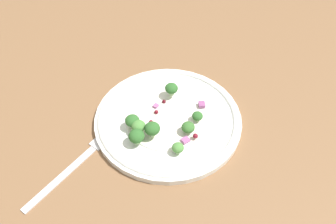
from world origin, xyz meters
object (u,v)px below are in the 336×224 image
object	(u,v)px
plate	(168,119)
broccoli_floret_1	(178,148)
broccoli_floret_0	(138,126)
broccoli_floret_2	(132,121)
fork	(74,165)

from	to	relation	value
plate	broccoli_floret_1	distance (cm)	8.22
broccoli_floret_0	plate	bearing A→B (deg)	-156.83
plate	broccoli_floret_0	bearing A→B (deg)	23.17
broccoli_floret_2	fork	xyz separation A→B (cm)	(10.77, 5.15, -2.82)
broccoli_floret_1	broccoli_floret_2	bearing A→B (deg)	-46.75
broccoli_floret_0	broccoli_floret_1	bearing A→B (deg)	135.70
broccoli_floret_0	fork	size ratio (longest dim) A/B	0.17
broccoli_floret_0	broccoli_floret_2	xyz separation A→B (cm)	(0.87, -1.42, 0.06)
plate	broccoli_floret_2	world-z (taller)	broccoli_floret_2
plate	broccoli_floret_1	size ratio (longest dim) A/B	13.19
broccoli_floret_0	fork	world-z (taller)	broccoli_floret_0
broccoli_floret_2	broccoli_floret_1	bearing A→B (deg)	133.25
fork	broccoli_floret_2	bearing A→B (deg)	-154.43
plate	broccoli_floret_0	size ratio (longest dim) A/B	10.62
broccoli_floret_2	fork	world-z (taller)	broccoli_floret_2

